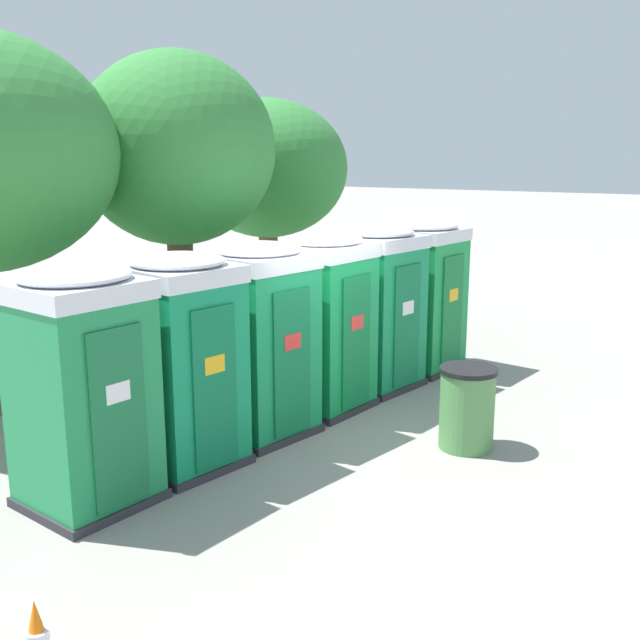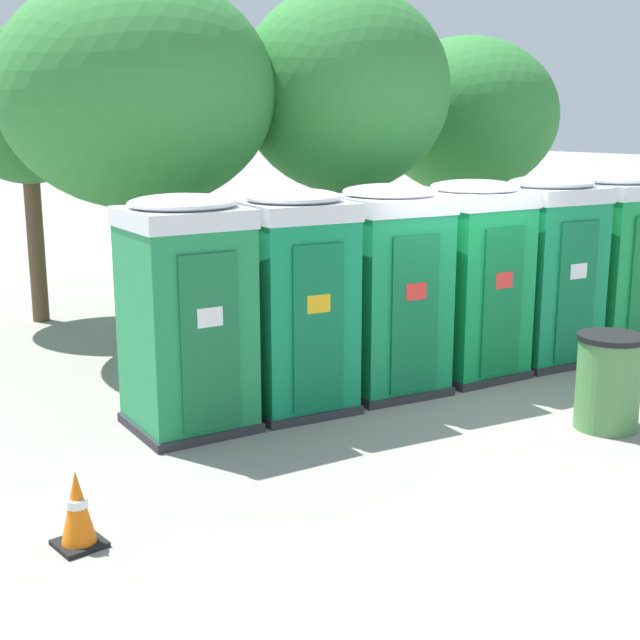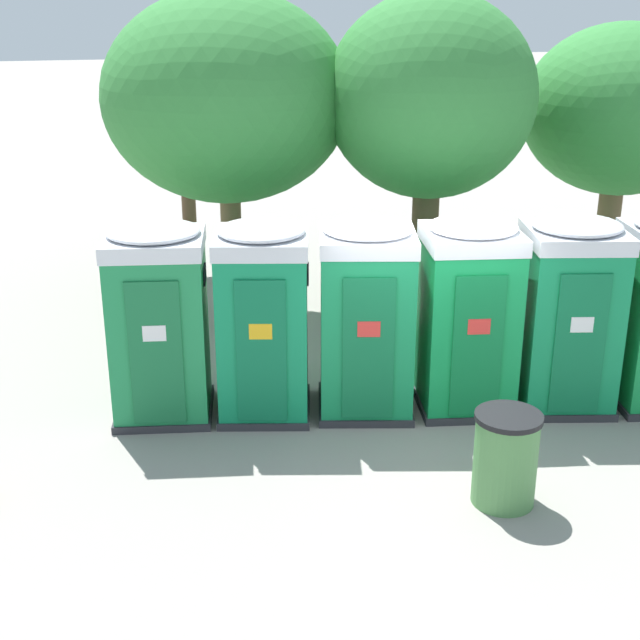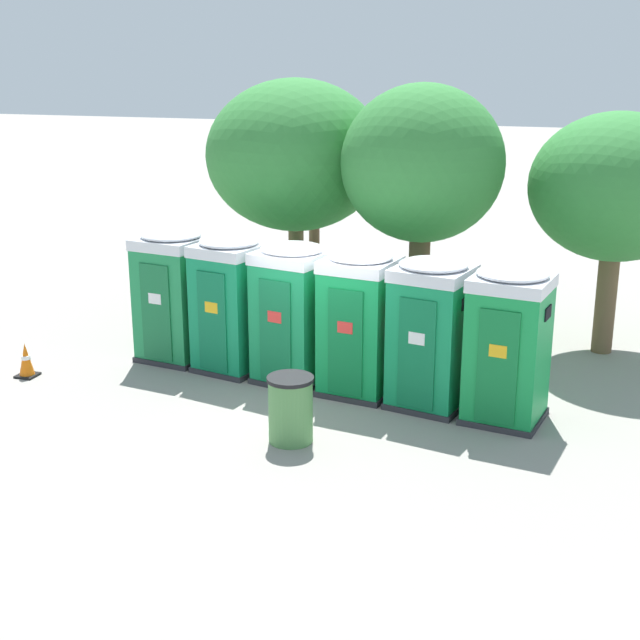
% 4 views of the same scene
% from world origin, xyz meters
% --- Properties ---
extents(ground_plane, '(120.00, 120.00, 0.00)m').
position_xyz_m(ground_plane, '(0.00, 0.00, 0.00)').
color(ground_plane, gray).
extents(portapotty_0, '(1.39, 1.36, 2.54)m').
position_xyz_m(portapotty_0, '(-3.18, 0.81, 1.28)').
color(portapotty_0, '#2D2D33').
rests_on(portapotty_0, ground).
extents(portapotty_1, '(1.39, 1.42, 2.54)m').
position_xyz_m(portapotty_1, '(-1.89, 0.58, 1.28)').
color(portapotty_1, '#2D2D33').
rests_on(portapotty_1, ground).
extents(portapotty_2, '(1.44, 1.43, 2.54)m').
position_xyz_m(portapotty_2, '(-0.60, 0.37, 1.28)').
color(portapotty_2, '#2D2D33').
rests_on(portapotty_2, ground).
extents(portapotty_3, '(1.36, 1.36, 2.54)m').
position_xyz_m(portapotty_3, '(0.70, 0.17, 1.28)').
color(portapotty_3, '#2D2D33').
rests_on(portapotty_3, ground).
extents(portapotty_4, '(1.43, 1.42, 2.54)m').
position_xyz_m(portapotty_4, '(1.99, -0.05, 1.28)').
color(portapotty_4, '#2D2D33').
rests_on(portapotty_4, ground).
extents(street_tree_0, '(3.18, 3.18, 5.21)m').
position_xyz_m(street_tree_0, '(1.11, 3.11, 3.65)').
color(street_tree_0, brown).
rests_on(street_tree_0, ground).
extents(street_tree_1, '(2.48, 2.48, 4.67)m').
position_xyz_m(street_tree_1, '(-2.31, 6.77, 3.43)').
color(street_tree_1, brown).
rests_on(street_tree_1, ground).
extents(street_tree_2, '(3.32, 3.32, 4.71)m').
position_xyz_m(street_tree_2, '(4.73, 3.80, 3.27)').
color(street_tree_2, brown).
rests_on(street_tree_2, ground).
extents(street_tree_3, '(3.82, 3.82, 5.24)m').
position_xyz_m(street_tree_3, '(-1.84, 4.09, 3.62)').
color(street_tree_3, brown).
rests_on(street_tree_3, ground).
extents(trash_can, '(0.72, 0.72, 1.05)m').
position_xyz_m(trash_can, '(0.26, -2.15, 0.53)').
color(trash_can, '#518C4C').
rests_on(trash_can, ground).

